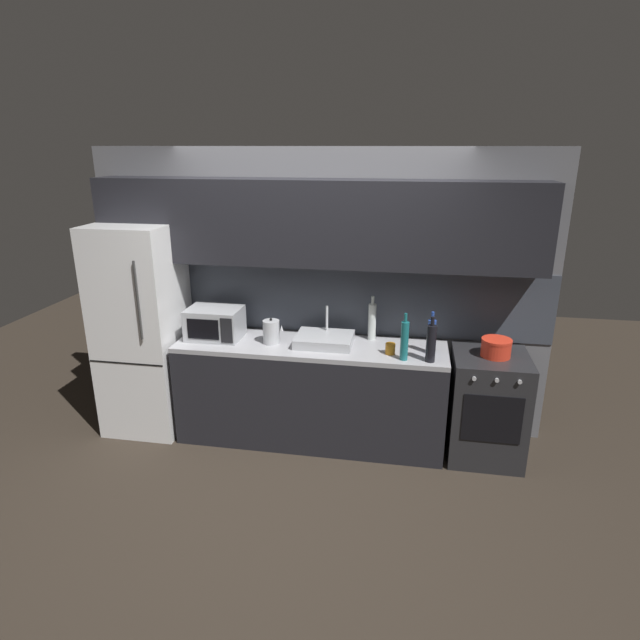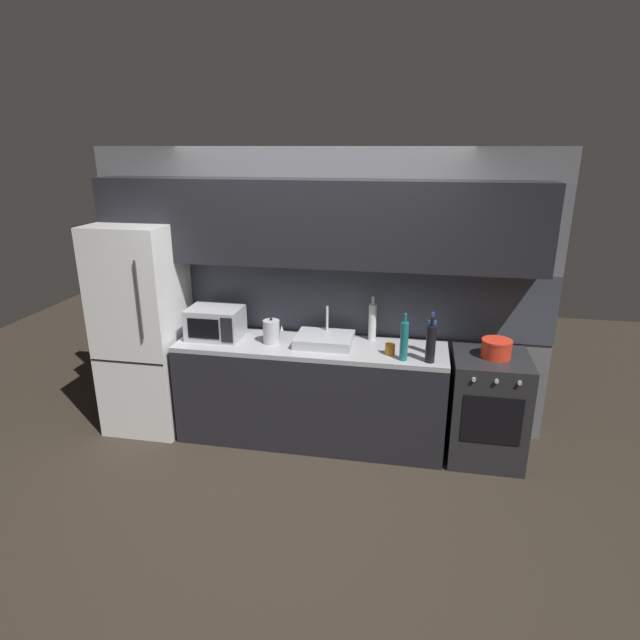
% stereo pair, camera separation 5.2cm
% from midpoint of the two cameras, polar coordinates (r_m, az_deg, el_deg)
% --- Properties ---
extents(ground_plane, '(10.00, 10.00, 0.00)m').
position_cam_midpoint_polar(ground_plane, '(4.14, -3.88, -18.92)').
color(ground_plane, '#2D261E').
extents(back_wall, '(4.04, 0.44, 2.50)m').
position_cam_midpoint_polar(back_wall, '(4.56, -0.72, 6.30)').
color(back_wall, slate).
rests_on(back_wall, ground).
extents(counter_run, '(2.30, 0.60, 0.90)m').
position_cam_midpoint_polar(counter_run, '(4.65, -1.35, -7.85)').
color(counter_run, black).
rests_on(counter_run, ground).
extents(refrigerator, '(0.68, 0.69, 1.88)m').
position_cam_midpoint_polar(refrigerator, '(4.97, -18.96, -0.98)').
color(refrigerator, white).
rests_on(refrigerator, ground).
extents(oven_range, '(0.60, 0.62, 0.90)m').
position_cam_midpoint_polar(oven_range, '(4.62, 17.31, -8.93)').
color(oven_range, '#232326').
rests_on(oven_range, ground).
extents(microwave, '(0.46, 0.35, 0.27)m').
position_cam_midpoint_polar(microwave, '(4.67, -11.63, -0.34)').
color(microwave, '#A8AAAF').
rests_on(microwave, counter_run).
extents(sink_basin, '(0.48, 0.38, 0.30)m').
position_cam_midpoint_polar(sink_basin, '(4.46, 0.14, -2.13)').
color(sink_basin, '#ADAFB5').
rests_on(sink_basin, counter_run).
extents(kettle, '(0.18, 0.14, 0.23)m').
position_cam_midpoint_polar(kettle, '(4.49, -5.62, -1.28)').
color(kettle, '#B7BABF').
rests_on(kettle, counter_run).
extents(wine_bottle_clear, '(0.07, 0.07, 0.39)m').
position_cam_midpoint_polar(wine_bottle_clear, '(4.55, 5.34, -0.14)').
color(wine_bottle_clear, silver).
rests_on(wine_bottle_clear, counter_run).
extents(wine_bottle_blue, '(0.07, 0.07, 0.35)m').
position_cam_midpoint_polar(wine_bottle_blue, '(4.32, 11.63, -1.72)').
color(wine_bottle_blue, '#234299').
rests_on(wine_bottle_blue, counter_run).
extents(wine_bottle_dark, '(0.08, 0.08, 0.37)m').
position_cam_midpoint_polar(wine_bottle_dark, '(4.15, 11.60, -2.45)').
color(wine_bottle_dark, black).
rests_on(wine_bottle_dark, counter_run).
extents(wine_bottle_teal, '(0.06, 0.06, 0.38)m').
position_cam_midpoint_polar(wine_bottle_teal, '(4.15, 8.79, -2.19)').
color(wine_bottle_teal, '#19666B').
rests_on(wine_bottle_teal, counter_run).
extents(mug_amber, '(0.08, 0.08, 0.09)m').
position_cam_midpoint_polar(mug_amber, '(4.29, 7.28, -3.10)').
color(mug_amber, '#B27019').
rests_on(mug_amber, counter_run).
extents(cooking_pot, '(0.24, 0.24, 0.15)m').
position_cam_midpoint_polar(cooking_pot, '(4.42, 18.22, -2.87)').
color(cooking_pot, red).
rests_on(cooking_pot, oven_range).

